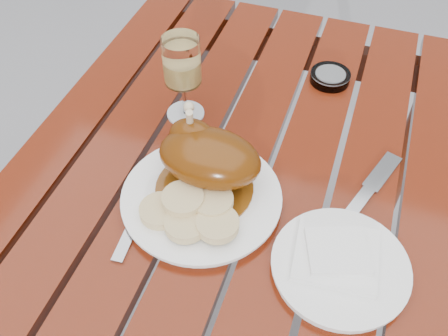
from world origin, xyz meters
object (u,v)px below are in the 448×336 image
(table, at_px, (227,289))
(dinner_plate, at_px, (202,198))
(wine_glass, at_px, (183,79))
(side_plate, at_px, (340,267))
(ashtray, at_px, (330,77))

(table, bearing_deg, dinner_plate, -123.31)
(wine_glass, bearing_deg, table, -47.28)
(table, height_order, side_plate, side_plate)
(side_plate, height_order, ashtray, ashtray)
(dinner_plate, xyz_separation_m, wine_glass, (-0.11, 0.20, 0.08))
(wine_glass, xyz_separation_m, ashtray, (0.25, 0.20, -0.08))
(wine_glass, relative_size, ashtray, 2.07)
(table, bearing_deg, wine_glass, 132.72)
(table, distance_m, ashtray, 0.53)
(table, xyz_separation_m, wine_glass, (-0.14, 0.15, 0.46))
(dinner_plate, height_order, wine_glass, wine_glass)
(table, bearing_deg, ashtray, 71.94)
(wine_glass, height_order, ashtray, wine_glass)
(table, height_order, wine_glass, wine_glass)
(table, distance_m, dinner_plate, 0.39)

